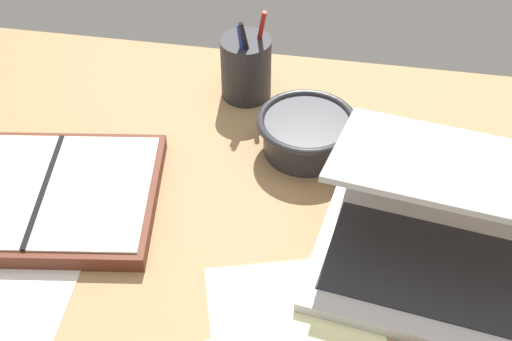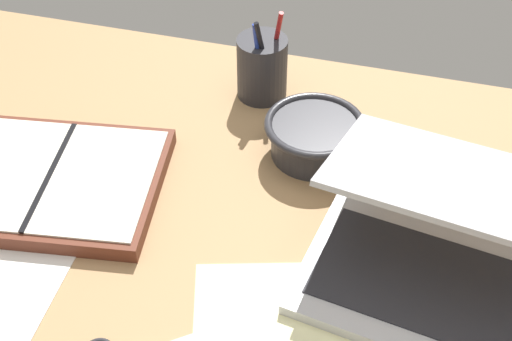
{
  "view_description": "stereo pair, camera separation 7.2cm",
  "coord_description": "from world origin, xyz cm",
  "px_view_note": "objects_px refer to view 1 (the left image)",
  "views": [
    {
      "loc": [
        8.88,
        -61.77,
        76.75
      ],
      "look_at": [
        -3.51,
        10.26,
        9.0
      ],
      "focal_mm": 50.0,
      "sensor_mm": 36.0,
      "label": 1
    },
    {
      "loc": [
        15.95,
        -60.19,
        76.75
      ],
      "look_at": [
        -3.51,
        10.26,
        9.0
      ],
      "focal_mm": 50.0,
      "sensor_mm": 36.0,
      "label": 2
    }
  ],
  "objects_px": {
    "laptop": "(437,235)",
    "pen_cup": "(246,67)",
    "bowl": "(306,132)",
    "planner": "(46,195)"
  },
  "relations": [
    {
      "from": "planner",
      "to": "bowl",
      "type": "bearing_deg",
      "value": 18.4
    },
    {
      "from": "laptop",
      "to": "bowl",
      "type": "distance_m",
      "value": 0.28
    },
    {
      "from": "bowl",
      "to": "pen_cup",
      "type": "distance_m",
      "value": 0.18
    },
    {
      "from": "laptop",
      "to": "pen_cup",
      "type": "xyz_separation_m",
      "value": [
        -0.31,
        0.33,
        0.0
      ]
    },
    {
      "from": "laptop",
      "to": "bowl",
      "type": "height_order",
      "value": "laptop"
    },
    {
      "from": "pen_cup",
      "to": "planner",
      "type": "bearing_deg",
      "value": -127.79
    },
    {
      "from": "bowl",
      "to": "planner",
      "type": "relative_size",
      "value": 0.44
    },
    {
      "from": "planner",
      "to": "laptop",
      "type": "bearing_deg",
      "value": -10.08
    },
    {
      "from": "laptop",
      "to": "pen_cup",
      "type": "height_order",
      "value": "pen_cup"
    },
    {
      "from": "pen_cup",
      "to": "planner",
      "type": "xyz_separation_m",
      "value": [
        -0.24,
        -0.31,
        -0.04
      ]
    }
  ]
}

